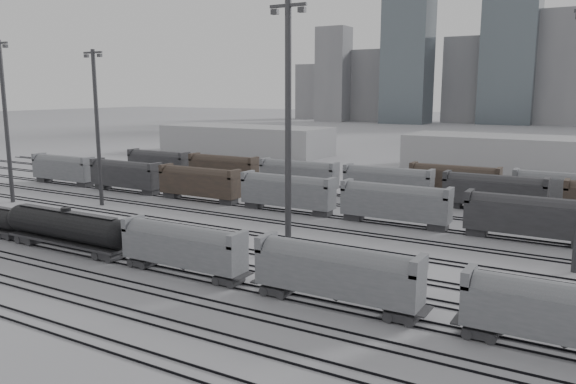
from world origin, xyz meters
The scene contains 15 objects.
ground centered at (0.00, 0.00, 0.00)m, with size 900.00×900.00×0.00m, color #BCBBC0.
tracks centered at (0.00, 17.50, 0.08)m, with size 220.00×71.50×0.16m.
tank_car_b centered at (-20.06, 1.00, 2.79)m, with size 19.49×3.25×4.82m.
hopper_car_a centered at (-2.89, 1.00, 3.09)m, with size 13.97×2.78×5.00m.
hopper_car_b centered at (13.90, 1.00, 3.24)m, with size 14.67×2.91×5.24m.
hopper_car_c centered at (31.38, 1.00, 3.10)m, with size 14.02×2.79×5.02m.
light_mast_a centered at (-51.92, 15.51, 13.80)m, with size 4.16×0.67×26.01m.
light_mast_b centered at (-37.26, 21.18, 12.94)m, with size 3.90×0.62×24.39m.
light_mast_c centered at (2.18, 13.04, 14.59)m, with size 4.40×0.70×27.50m.
bg_string_near centered at (8.00, 32.00, 2.80)m, with size 151.00×3.00×5.60m.
bg_string_mid centered at (18.00, 48.00, 2.80)m, with size 151.00×3.00×5.60m.
warehouse_left centered at (-60.00, 95.00, 4.00)m, with size 50.00×18.00×8.00m, color #9A9A9D.
warehouse_mid centered at (10.00, 95.00, 4.00)m, with size 40.00×18.00×8.00m, color #9A9A9D.
skyline centered at (10.84, 280.00, 34.73)m, with size 316.00×22.40×95.00m.
crane_left centered at (-28.74, 305.00, 57.39)m, with size 42.00×1.80×100.00m.
Camera 1 is at (33.12, -40.08, 18.10)m, focal length 35.00 mm.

